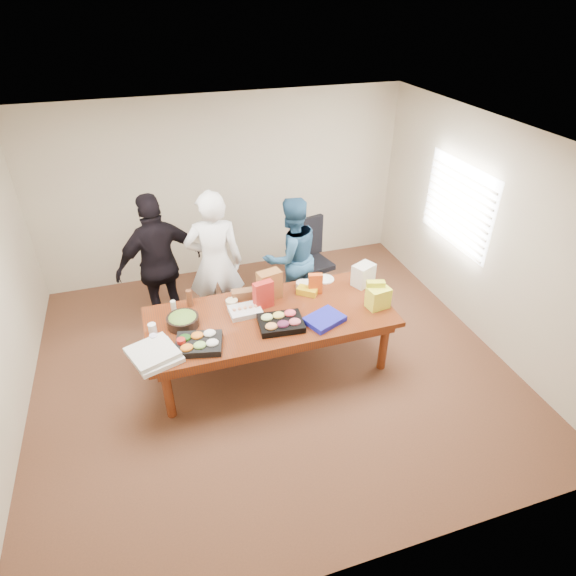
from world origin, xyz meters
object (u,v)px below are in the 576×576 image
object	(u,v)px
office_chair	(313,262)
sheet_cake	(245,311)
conference_table	(271,340)
salad_bowl	(183,321)
person_center	(215,264)
person_right	(291,257)

from	to	relation	value
office_chair	sheet_cake	xyz separation A→B (m)	(-1.28, -1.22, 0.23)
conference_table	salad_bowl	xyz separation A→B (m)	(-0.97, 0.10, 0.43)
person_center	person_right	world-z (taller)	person_center
person_center	salad_bowl	bearing A→B (deg)	66.90
office_chair	person_right	world-z (taller)	person_right
conference_table	sheet_cake	distance (m)	0.50
person_center	salad_bowl	xyz separation A→B (m)	(-0.53, -0.86, -0.16)
conference_table	sheet_cake	xyz separation A→B (m)	(-0.27, 0.12, 0.41)
conference_table	salad_bowl	size ratio (longest dim) A/B	7.91
sheet_cake	salad_bowl	xyz separation A→B (m)	(-0.70, -0.01, 0.03)
sheet_cake	salad_bowl	size ratio (longest dim) A/B	1.01
sheet_cake	person_right	bearing A→B (deg)	45.27
office_chair	salad_bowl	distance (m)	2.35
office_chair	person_center	size ratio (longest dim) A/B	0.56
conference_table	sheet_cake	bearing A→B (deg)	156.39
sheet_cake	salad_bowl	world-z (taller)	salad_bowl
person_center	conference_table	bearing A→B (deg)	122.94
office_chair	person_center	world-z (taller)	person_center
office_chair	sheet_cake	distance (m)	1.78
conference_table	sheet_cake	world-z (taller)	sheet_cake
conference_table	person_center	bearing A→B (deg)	114.67
person_center	person_right	xyz separation A→B (m)	(1.04, 0.09, -0.13)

